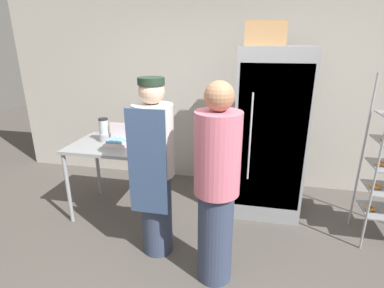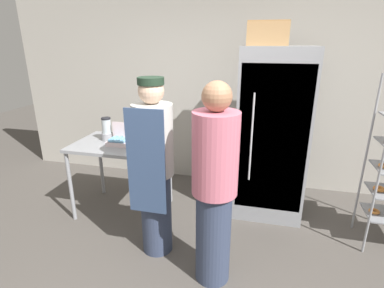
{
  "view_description": "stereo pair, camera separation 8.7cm",
  "coord_description": "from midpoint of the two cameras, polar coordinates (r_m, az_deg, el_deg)",
  "views": [
    {
      "loc": [
        0.45,
        -1.86,
        1.99
      ],
      "look_at": [
        -0.11,
        0.77,
        1.07
      ],
      "focal_mm": 28.0,
      "sensor_mm": 36.0,
      "label": 1
    },
    {
      "loc": [
        0.53,
        -1.85,
        1.99
      ],
      "look_at": [
        -0.11,
        0.77,
        1.07
      ],
      "focal_mm": 28.0,
      "sensor_mm": 36.0,
      "label": 2
    }
  ],
  "objects": [
    {
      "name": "person_customer",
      "position": [
        2.43,
        5.33,
        -8.26
      ],
      "size": [
        0.37,
        0.37,
        1.73
      ],
      "color": "#333D56",
      "rests_on": "ground_plane"
    },
    {
      "name": "back_wall",
      "position": [
        4.28,
        7.24,
        11.15
      ],
      "size": [
        6.4,
        0.12,
        2.85
      ],
      "primitive_type": "cube",
      "color": "#ADA89E",
      "rests_on": "ground_plane"
    },
    {
      "name": "person_baker",
      "position": [
        2.78,
        -6.31,
        -4.52
      ],
      "size": [
        0.36,
        0.38,
        1.71
      ],
      "color": "#333D56",
      "rests_on": "ground_plane"
    },
    {
      "name": "prep_counter",
      "position": [
        3.59,
        -12.74,
        -1.33
      ],
      "size": [
        1.05,
        0.75,
        0.88
      ],
      "color": "gray",
      "rests_on": "ground_plane"
    },
    {
      "name": "donut_box",
      "position": [
        3.48,
        -13.06,
        0.68
      ],
      "size": [
        0.25,
        0.2,
        0.24
      ],
      "color": "silver",
      "rests_on": "prep_counter"
    },
    {
      "name": "cardboard_storage_box",
      "position": [
        3.42,
        15.02,
        19.65
      ],
      "size": [
        0.43,
        0.33,
        0.25
      ],
      "color": "#A87F51",
      "rests_on": "refrigerator"
    },
    {
      "name": "refrigerator",
      "position": [
        3.59,
        15.62,
        1.75
      ],
      "size": [
        0.78,
        0.71,
        1.95
      ],
      "color": "gray",
      "rests_on": "ground_plane"
    },
    {
      "name": "blender_pitcher",
      "position": [
        3.66,
        -15.25,
        2.55
      ],
      "size": [
        0.14,
        0.14,
        0.27
      ],
      "color": "#99999E",
      "rests_on": "prep_counter"
    }
  ]
}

